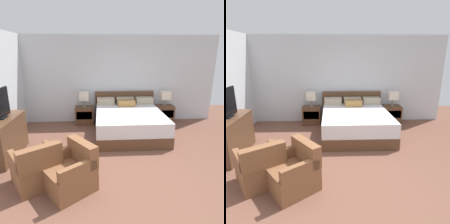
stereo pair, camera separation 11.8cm
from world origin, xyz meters
The scene contains 11 objects.
ground_plane centered at (0.00, 0.00, 0.00)m, with size 10.48×10.48×0.00m, color brown.
wall_back centered at (0.00, 3.52, 1.32)m, with size 6.51×0.06×2.64m, color silver.
bed centered at (0.40, 2.44, 0.33)m, with size 1.83×2.13×0.97m.
nightstand_left centered at (-0.85, 3.23, 0.27)m, with size 0.55×0.41×0.55m.
nightstand_right centered at (1.64, 3.23, 0.27)m, with size 0.55×0.41×0.55m.
table_lamp_left centered at (-0.85, 3.23, 0.87)m, with size 0.28×0.28×0.45m.
table_lamp_right centered at (1.64, 3.23, 0.87)m, with size 0.28×0.28×0.45m.
dresser centered at (-2.38, 1.29, 0.43)m, with size 0.51×1.29×0.84m.
tv centered at (-2.38, 1.30, 1.13)m, with size 0.18×0.79×0.60m.
armchair_by_window centered at (-1.44, 0.28, 0.28)m, with size 0.95×0.96×0.76m.
armchair_companion centered at (-0.86, 0.13, 0.28)m, with size 0.96×0.96×0.76m.
Camera 2 is at (-0.27, -2.69, 2.10)m, focal length 32.00 mm.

